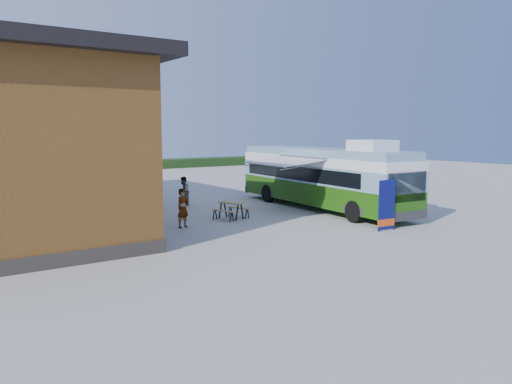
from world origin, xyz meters
TOP-DOWN VIEW (x-y plane):
  - ground at (0.00, 0.00)m, footprint 100.00×100.00m
  - hedge at (8.00, 38.00)m, footprint 40.00×3.00m
  - bus at (5.08, 4.36)m, footprint 3.76×13.07m
  - awning at (2.70, 4.57)m, footprint 3.01×4.47m
  - banner at (3.26, -1.93)m, footprint 0.99×0.23m
  - picnic_table at (-0.86, 4.49)m, footprint 1.82×1.71m
  - person_a at (-3.84, 3.84)m, footprint 0.75×0.60m
  - person_b at (-0.89, 9.75)m, footprint 1.07×1.06m
  - slurry_tanker at (-5.70, 13.24)m, footprint 2.21×6.74m

SIDE VIEW (x-z plane):
  - ground at x=0.00m, z-range 0.00..0.00m
  - hedge at x=8.00m, z-range 0.00..1.00m
  - picnic_table at x=-0.86m, z-range 0.21..1.05m
  - person_b at x=-0.89m, z-range 0.00..1.74m
  - person_a at x=-3.84m, z-range 0.00..1.80m
  - banner at x=3.26m, z-range -0.21..2.06m
  - slurry_tanker at x=-5.70m, z-range 0.19..2.68m
  - bus at x=5.08m, z-range -0.09..3.87m
  - awning at x=2.70m, z-range 2.63..3.15m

